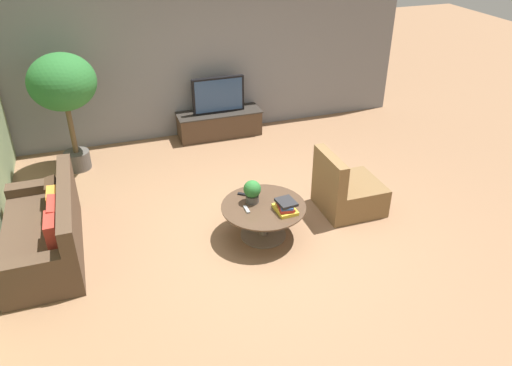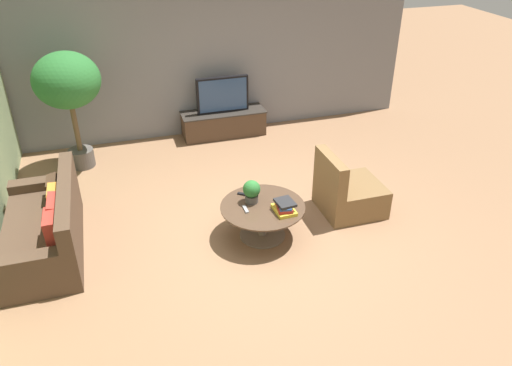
# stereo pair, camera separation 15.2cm
# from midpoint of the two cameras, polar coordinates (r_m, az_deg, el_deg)

# --- Properties ---
(ground_plane) EXTENTS (24.00, 24.00, 0.00)m
(ground_plane) POSITION_cam_midpoint_polar(r_m,az_deg,el_deg) (6.52, 0.21, -5.05)
(ground_plane) COLOR #8C6647
(back_wall_stone) EXTENTS (7.40, 0.12, 3.00)m
(back_wall_stone) POSITION_cam_midpoint_polar(r_m,az_deg,el_deg) (8.77, -6.93, 15.05)
(back_wall_stone) COLOR slate
(back_wall_stone) RESTS_ON ground
(media_console) EXTENTS (1.48, 0.50, 0.45)m
(media_console) POSITION_cam_midpoint_polar(r_m,az_deg,el_deg) (8.93, -4.70, 6.83)
(media_console) COLOR #473323
(media_console) RESTS_ON ground
(television) EXTENTS (0.91, 0.13, 0.62)m
(television) POSITION_cam_midpoint_polar(r_m,az_deg,el_deg) (8.74, -4.84, 9.96)
(television) COLOR black
(television) RESTS_ON media_console
(coffee_table) EXTENTS (1.05, 1.05, 0.44)m
(coffee_table) POSITION_cam_midpoint_polar(r_m,az_deg,el_deg) (6.19, 0.15, -3.65)
(coffee_table) COLOR #756656
(coffee_table) RESTS_ON ground
(couch_by_wall) EXTENTS (0.84, 1.84, 0.84)m
(couch_by_wall) POSITION_cam_midpoint_polar(r_m,az_deg,el_deg) (6.44, -23.45, -5.24)
(couch_by_wall) COLOR #4C3828
(couch_by_wall) RESTS_ON ground
(armchair_wicker) EXTENTS (0.80, 0.76, 0.86)m
(armchair_wicker) POSITION_cam_midpoint_polar(r_m,az_deg,el_deg) (6.83, 9.67, -1.00)
(armchair_wicker) COLOR brown
(armchair_wicker) RESTS_ON ground
(potted_palm_tall) EXTENTS (0.97, 0.97, 1.82)m
(potted_palm_tall) POSITION_cam_midpoint_polar(r_m,az_deg,el_deg) (7.89, -21.73, 10.21)
(potted_palm_tall) COLOR #514C47
(potted_palm_tall) RESTS_ON ground
(potted_plant_tabletop) EXTENTS (0.22, 0.22, 0.30)m
(potted_plant_tabletop) POSITION_cam_midpoint_polar(r_m,az_deg,el_deg) (6.12, -1.15, -0.92)
(potted_plant_tabletop) COLOR #514C47
(potted_plant_tabletop) RESTS_ON coffee_table
(book_stack) EXTENTS (0.25, 0.33, 0.14)m
(book_stack) POSITION_cam_midpoint_polar(r_m,az_deg,el_deg) (6.00, 2.65, -2.68)
(book_stack) COLOR gold
(book_stack) RESTS_ON coffee_table
(remote_black) EXTENTS (0.15, 0.13, 0.02)m
(remote_black) POSITION_cam_midpoint_polar(r_m,az_deg,el_deg) (6.33, -2.09, -1.31)
(remote_black) COLOR black
(remote_black) RESTS_ON coffee_table
(remote_silver) EXTENTS (0.04, 0.16, 0.02)m
(remote_silver) POSITION_cam_midpoint_polar(r_m,az_deg,el_deg) (6.04, -1.81, -3.03)
(remote_silver) COLOR gray
(remote_silver) RESTS_ON coffee_table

